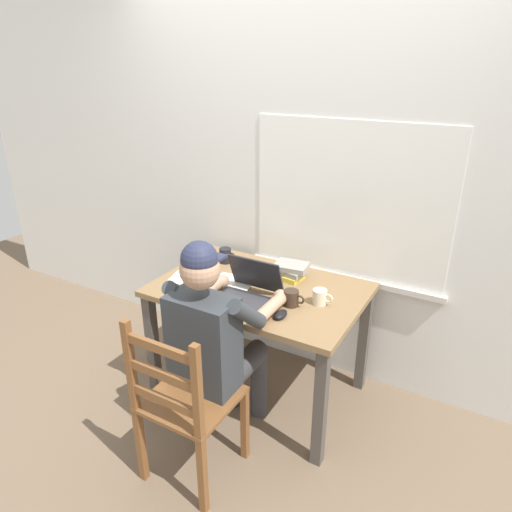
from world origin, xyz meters
The scene contains 14 objects.
ground_plane centered at (0.00, 0.00, 0.00)m, with size 8.00×8.00×0.00m, color brown.
back_wall centered at (0.01, 0.49, 1.30)m, with size 6.00×0.08×2.60m.
desk centered at (0.00, 0.00, 0.65)m, with size 1.21×0.82×0.75m.
seated_person centered at (0.01, -0.48, 0.69)m, with size 0.50×0.60×1.25m.
wooden_chair centered at (0.01, -0.76, 0.46)m, with size 0.42×0.42×0.94m.
laptop centered at (0.01, -0.16, 0.81)m, with size 0.33×0.31×0.22m.
computer_mouse centered at (0.27, -0.25, 0.77)m, with size 0.06×0.10×0.03m, color black.
coffee_mug_white centered at (0.39, -0.01, 0.80)m, with size 0.12×0.08×0.09m.
coffee_mug_dark centered at (0.26, -0.11, 0.80)m, with size 0.12×0.08×0.09m.
coffee_mug_spare centered at (-0.37, 0.20, 0.80)m, with size 0.12×0.08×0.10m.
book_stack_main centered at (0.11, 0.20, 0.81)m, with size 0.22×0.18×0.09m.
paper_pile_near_laptop centered at (-0.16, -0.03, 0.76)m, with size 0.24×0.19×0.01m, color silver.
paper_pile_back_corner centered at (-0.44, -0.14, 0.76)m, with size 0.19×0.17×0.01m, color silver.
landscape_photo_print centered at (-0.33, -0.21, 0.75)m, with size 0.13×0.09×0.00m, color #7A4293.
Camera 1 is at (1.19, -2.13, 2.00)m, focal length 32.30 mm.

